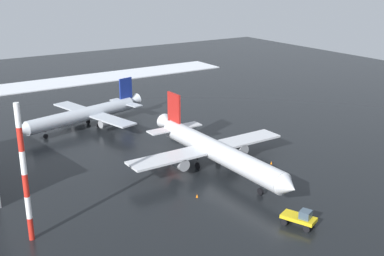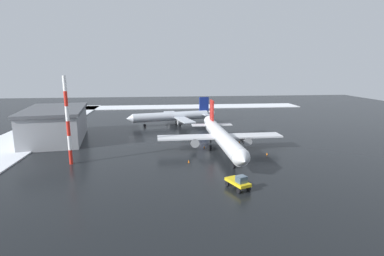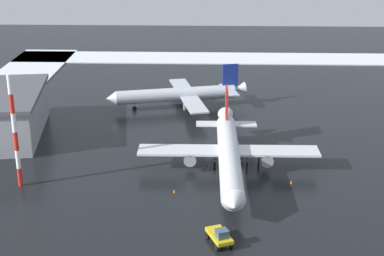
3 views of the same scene
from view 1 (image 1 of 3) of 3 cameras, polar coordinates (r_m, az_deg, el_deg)
name	(u,v)px [view 1 (image 1 of 3)]	position (r m, az deg, el deg)	size (l,w,h in m)	color
ground_plane	(161,149)	(93.53, -3.67, -2.48)	(240.00, 240.00, 0.00)	black
snow_bank_left	(52,84)	(153.17, -16.23, 5.08)	(14.00, 116.00, 0.28)	white
airplane_far_rear	(216,151)	(82.48, 2.82, -2.68)	(36.59, 30.25, 10.89)	silver
airplane_distant_tail	(85,114)	(107.58, -12.52, 1.61)	(25.96, 30.95, 9.29)	silver
pushback_tug	(300,218)	(67.43, 12.73, -10.31)	(5.09, 3.76, 2.50)	gold
ground_crew_mid_apron	(219,155)	(87.74, 3.24, -3.22)	(0.36, 0.36, 1.71)	black
ground_crew_near_tug	(227,152)	(89.08, 4.17, -2.91)	(0.36, 0.36, 1.71)	black
antenna_mast	(24,174)	(62.83, -19.24, -5.19)	(0.70, 0.70, 18.21)	red
traffic_cone_near_nose	(197,196)	(73.97, 0.60, -8.03)	(0.36, 0.36, 0.55)	orange
traffic_cone_mid_line	(271,163)	(87.21, 9.39, -4.08)	(0.36, 0.36, 0.55)	orange
traffic_cone_wingtip_side	(186,166)	(84.85, -0.74, -4.47)	(0.36, 0.36, 0.55)	orange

